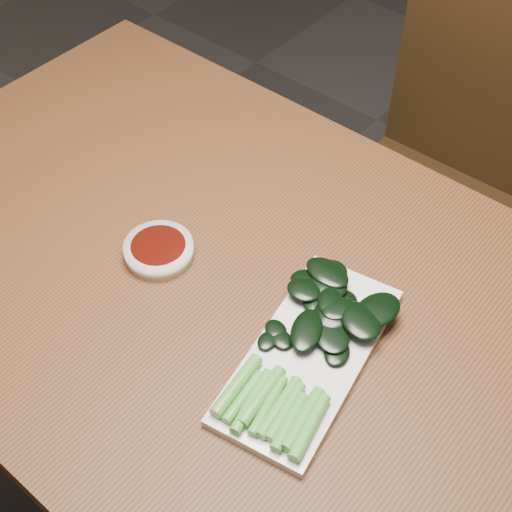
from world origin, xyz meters
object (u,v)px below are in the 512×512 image
(chair_far, at_px, (439,178))
(serving_plate, at_px, (309,355))
(sauce_bowl, at_px, (159,250))
(gai_lan, at_px, (315,333))
(table, at_px, (255,322))

(chair_far, height_order, serving_plate, chair_far)
(chair_far, bearing_deg, serving_plate, -78.43)
(sauce_bowl, bearing_deg, chair_far, 79.81)
(sauce_bowl, height_order, gai_lan, gai_lan)
(chair_far, relative_size, serving_plate, 2.64)
(gai_lan, bearing_deg, table, 172.64)
(gai_lan, bearing_deg, serving_plate, -70.83)
(serving_plate, bearing_deg, gai_lan, 109.17)
(table, xyz_separation_m, gai_lan, (0.12, -0.02, 0.10))
(sauce_bowl, xyz_separation_m, gai_lan, (0.28, 0.02, 0.01))
(table, distance_m, sauce_bowl, 0.18)
(serving_plate, distance_m, gai_lan, 0.03)
(table, relative_size, serving_plate, 4.15)
(sauce_bowl, distance_m, serving_plate, 0.29)
(serving_plate, height_order, gai_lan, gai_lan)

